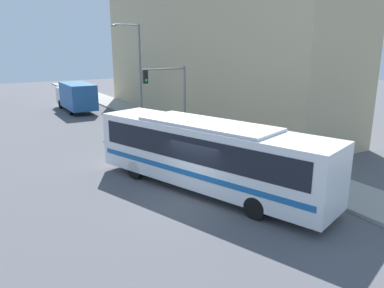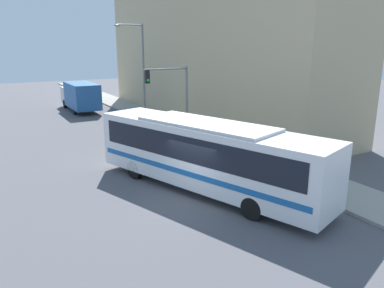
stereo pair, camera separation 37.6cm
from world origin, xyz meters
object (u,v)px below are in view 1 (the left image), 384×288
(fire_hydrant, at_px, (241,152))
(traffic_light_pole, at_px, (170,89))
(city_bus, at_px, (207,152))
(street_lamp, at_px, (137,64))
(delivery_truck, at_px, (76,96))
(parking_meter, at_px, (187,124))

(fire_hydrant, bearing_deg, traffic_light_pole, 98.48)
(fire_hydrant, bearing_deg, city_bus, -146.51)
(street_lamp, bearing_deg, fire_hydrant, -89.77)
(delivery_truck, distance_m, street_lamp, 8.59)
(fire_hydrant, xyz_separation_m, parking_meter, (0.00, 6.26, 0.55))
(delivery_truck, xyz_separation_m, parking_meter, (3.85, -15.57, -0.51))
(city_bus, xyz_separation_m, delivery_truck, (0.33, 24.60, -0.27))
(city_bus, relative_size, fire_hydrant, 16.29)
(traffic_light_pole, relative_size, street_lamp, 0.61)
(traffic_light_pole, height_order, street_lamp, street_lamp)
(delivery_truck, bearing_deg, parking_meter, -76.11)
(traffic_light_pole, xyz_separation_m, street_lamp, (0.96, 8.05, 1.36))
(fire_hydrant, distance_m, parking_meter, 6.29)
(city_bus, xyz_separation_m, street_lamp, (4.12, 17.64, 3.06))
(delivery_truck, bearing_deg, traffic_light_pole, -79.31)
(fire_hydrant, bearing_deg, delivery_truck, 100.00)
(city_bus, distance_m, fire_hydrant, 5.18)
(fire_hydrant, bearing_deg, parking_meter, 90.00)
(fire_hydrant, bearing_deg, street_lamp, 90.23)
(parking_meter, height_order, street_lamp, street_lamp)
(traffic_light_pole, bearing_deg, street_lamp, 83.22)
(delivery_truck, bearing_deg, fire_hydrant, -80.00)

